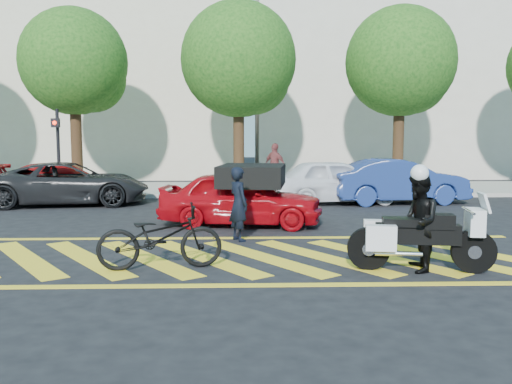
{
  "coord_description": "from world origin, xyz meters",
  "views": [
    {
      "loc": [
        0.07,
        -9.95,
        2.3
      ],
      "look_at": [
        0.4,
        1.72,
        1.05
      ],
      "focal_mm": 38.0,
      "sensor_mm": 36.0,
      "label": 1
    }
  ],
  "objects_px": {
    "red_convertible": "(241,198)",
    "parked_mid_left": "(70,183)",
    "parked_mid_right": "(335,181)",
    "police_motorcycle": "(418,237)",
    "parked_right": "(398,181)",
    "officer_bike": "(239,204)",
    "parked_left": "(62,181)",
    "officer_moto": "(418,222)",
    "bicycle": "(160,237)"
  },
  "relations": [
    {
      "from": "officer_bike",
      "to": "police_motorcycle",
      "type": "relative_size",
      "value": 0.66
    },
    {
      "from": "red_convertible",
      "to": "parked_mid_left",
      "type": "relative_size",
      "value": 0.81
    },
    {
      "from": "officer_bike",
      "to": "police_motorcycle",
      "type": "bearing_deg",
      "value": -160.37
    },
    {
      "from": "officer_bike",
      "to": "bicycle",
      "type": "bearing_deg",
      "value": 122.88
    },
    {
      "from": "police_motorcycle",
      "to": "red_convertible",
      "type": "xyz_separation_m",
      "value": [
        -2.98,
        4.68,
        0.11
      ]
    },
    {
      "from": "officer_bike",
      "to": "officer_moto",
      "type": "distance_m",
      "value": 4.06
    },
    {
      "from": "police_motorcycle",
      "to": "parked_left",
      "type": "relative_size",
      "value": 0.54
    },
    {
      "from": "bicycle",
      "to": "parked_left",
      "type": "distance_m",
      "value": 11.14
    },
    {
      "from": "officer_moto",
      "to": "parked_right",
      "type": "distance_m",
      "value": 9.18
    },
    {
      "from": "red_convertible",
      "to": "parked_mid_right",
      "type": "bearing_deg",
      "value": -28.4
    },
    {
      "from": "parked_left",
      "to": "parked_mid_right",
      "type": "distance_m",
      "value": 9.51
    },
    {
      "from": "officer_bike",
      "to": "police_motorcycle",
      "type": "distance_m",
      "value": 4.08
    },
    {
      "from": "officer_moto",
      "to": "parked_mid_left",
      "type": "distance_m",
      "value": 12.33
    },
    {
      "from": "parked_left",
      "to": "parked_mid_right",
      "type": "bearing_deg",
      "value": -104.39
    },
    {
      "from": "officer_bike",
      "to": "parked_mid_left",
      "type": "xyz_separation_m",
      "value": [
        -5.52,
        6.17,
        -0.1
      ]
    },
    {
      "from": "bicycle",
      "to": "parked_mid_right",
      "type": "height_order",
      "value": "parked_mid_right"
    },
    {
      "from": "parked_mid_left",
      "to": "bicycle",
      "type": "bearing_deg",
      "value": -161.83
    },
    {
      "from": "police_motorcycle",
      "to": "parked_mid_right",
      "type": "xyz_separation_m",
      "value": [
        0.17,
        8.96,
        0.16
      ]
    },
    {
      "from": "officer_bike",
      "to": "parked_mid_right",
      "type": "relative_size",
      "value": 0.37
    },
    {
      "from": "police_motorcycle",
      "to": "parked_mid_right",
      "type": "height_order",
      "value": "parked_mid_right"
    },
    {
      "from": "officer_moto",
      "to": "parked_left",
      "type": "relative_size",
      "value": 0.37
    },
    {
      "from": "officer_bike",
      "to": "parked_mid_left",
      "type": "relative_size",
      "value": 0.32
    },
    {
      "from": "officer_moto",
      "to": "parked_right",
      "type": "height_order",
      "value": "officer_moto"
    },
    {
      "from": "police_motorcycle",
      "to": "parked_right",
      "type": "bearing_deg",
      "value": 85.32
    },
    {
      "from": "officer_moto",
      "to": "red_convertible",
      "type": "relative_size",
      "value": 0.41
    },
    {
      "from": "parked_left",
      "to": "red_convertible",
      "type": "bearing_deg",
      "value": -138.15
    },
    {
      "from": "police_motorcycle",
      "to": "parked_mid_right",
      "type": "relative_size",
      "value": 0.55
    },
    {
      "from": "officer_bike",
      "to": "police_motorcycle",
      "type": "xyz_separation_m",
      "value": [
        3.03,
        -2.72,
        -0.22
      ]
    },
    {
      "from": "parked_right",
      "to": "red_convertible",
      "type": "bearing_deg",
      "value": 122.41
    },
    {
      "from": "officer_bike",
      "to": "parked_right",
      "type": "distance_m",
      "value": 8.12
    },
    {
      "from": "bicycle",
      "to": "parked_left",
      "type": "bearing_deg",
      "value": 16.24
    },
    {
      "from": "parked_right",
      "to": "officer_bike",
      "type": "bearing_deg",
      "value": 133.01
    },
    {
      "from": "parked_mid_right",
      "to": "parked_right",
      "type": "height_order",
      "value": "parked_mid_right"
    },
    {
      "from": "parked_left",
      "to": "bicycle",
      "type": "bearing_deg",
      "value": -160.33
    },
    {
      "from": "officer_moto",
      "to": "parked_mid_right",
      "type": "height_order",
      "value": "officer_moto"
    },
    {
      "from": "officer_bike",
      "to": "red_convertible",
      "type": "distance_m",
      "value": 1.96
    },
    {
      "from": "red_convertible",
      "to": "parked_left",
      "type": "bearing_deg",
      "value": 56.08
    },
    {
      "from": "parked_mid_left",
      "to": "parked_right",
      "type": "xyz_separation_m",
      "value": [
        10.8,
        -0.0,
        0.04
      ]
    },
    {
      "from": "bicycle",
      "to": "parked_left",
      "type": "relative_size",
      "value": 0.47
    },
    {
      "from": "parked_mid_right",
      "to": "parked_right",
      "type": "xyz_separation_m",
      "value": [
        2.08,
        -0.07,
        -0.01
      ]
    },
    {
      "from": "officer_bike",
      "to": "bicycle",
      "type": "distance_m",
      "value": 2.79
    },
    {
      "from": "red_convertible",
      "to": "parked_mid_left",
      "type": "xyz_separation_m",
      "value": [
        -5.58,
        4.21,
        0.0
      ]
    },
    {
      "from": "parked_mid_right",
      "to": "parked_left",
      "type": "bearing_deg",
      "value": 74.82
    },
    {
      "from": "parked_right",
      "to": "bicycle",
      "type": "bearing_deg",
      "value": 136.03
    },
    {
      "from": "parked_mid_left",
      "to": "parked_left",
      "type": "bearing_deg",
      "value": 18.8
    },
    {
      "from": "parked_mid_left",
      "to": "parked_mid_right",
      "type": "xyz_separation_m",
      "value": [
        8.72,
        0.07,
        0.05
      ]
    },
    {
      "from": "red_convertible",
      "to": "parked_mid_right",
      "type": "xyz_separation_m",
      "value": [
        3.14,
        4.28,
        0.05
      ]
    },
    {
      "from": "officer_moto",
      "to": "parked_mid_right",
      "type": "xyz_separation_m",
      "value": [
        0.18,
        8.97,
        -0.08
      ]
    },
    {
      "from": "officer_moto",
      "to": "parked_mid_left",
      "type": "xyz_separation_m",
      "value": [
        -8.53,
        8.9,
        -0.13
      ]
    },
    {
      "from": "bicycle",
      "to": "parked_mid_left",
      "type": "xyz_separation_m",
      "value": [
        -4.19,
        8.61,
        0.14
      ]
    }
  ]
}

